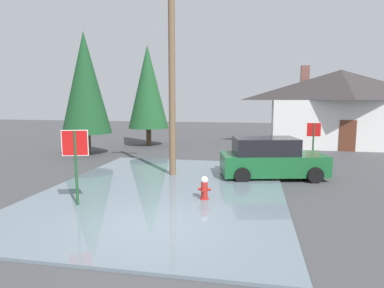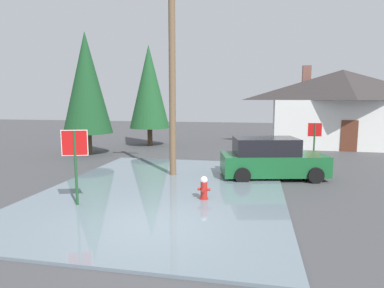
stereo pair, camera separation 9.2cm
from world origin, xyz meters
The scene contains 11 objects.
ground_plane centered at (0.00, 0.00, -0.05)m, with size 80.00×80.00×0.10m, color #424244.
flood_puddle centered at (-0.62, 3.51, 0.04)m, with size 8.36×11.50×0.08m, color slate.
lane_stop_bar centered at (0.19, -1.35, 0.00)m, with size 3.48×0.30×0.01m, color silver.
stop_sign_near centered at (-2.77, 1.16, 1.72)m, with size 0.75×0.25×2.39m.
fire_hydrant centered at (0.95, 2.50, 0.41)m, with size 0.42×0.36×0.83m.
utility_pole centered at (-0.92, 5.72, 4.49)m, with size 1.60×0.28×8.62m.
stop_sign_far centered at (5.48, 9.77, 1.51)m, with size 0.72×0.08×2.13m.
house centered at (8.41, 17.39, 2.79)m, with size 10.13×6.49×5.80m.
parked_car centered at (3.20, 6.25, 0.81)m, with size 4.58×2.80×1.71m.
pine_tree_tall_left centered at (-4.95, 14.74, 4.16)m, with size 2.83×2.83×7.08m.
pine_tree_mid_left centered at (-7.34, 10.34, 4.25)m, with size 2.89×2.89×7.22m.
Camera 1 is at (2.50, -7.79, 3.29)m, focal length 30.81 mm.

